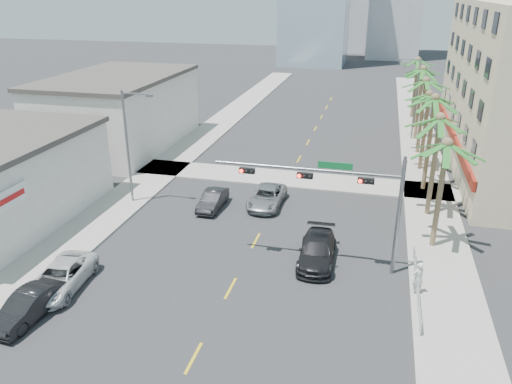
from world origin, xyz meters
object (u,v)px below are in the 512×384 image
car_lane_center (267,197)px  car_lane_right (317,251)px  traffic_signal_mast (344,191)px  pedestrian (418,278)px  car_parked_mid (28,306)px  car_lane_left (213,200)px  car_parked_far (60,277)px

car_lane_center → car_lane_right: (5.00, -7.79, 0.07)m
traffic_signal_mast → pedestrian: size_ratio=5.76×
car_parked_mid → pedestrian: pedestrian is taller
car_lane_left → car_lane_right: size_ratio=0.77×
pedestrian → traffic_signal_mast: bearing=-57.1°
traffic_signal_mast → car_parked_far: size_ratio=2.08×
car_parked_far → car_lane_left: (4.82, 12.80, -0.06)m
car_lane_left → car_parked_mid: bearing=-106.5°
traffic_signal_mast → car_parked_mid: (-15.18, -9.14, -4.33)m
traffic_signal_mast → car_lane_right: 4.51m
traffic_signal_mast → car_lane_right: traffic_signal_mast is taller
car_lane_right → car_parked_far: bearing=-156.7°
car_parked_mid → car_lane_center: 19.31m
car_parked_mid → car_lane_right: size_ratio=0.83×
car_parked_mid → car_parked_far: car_parked_far is taller
traffic_signal_mast → car_lane_right: size_ratio=2.06×
car_lane_center → car_lane_right: bearing=-55.9°
car_lane_center → pedestrian: pedestrian is taller
car_lane_left → car_lane_right: (8.98, -6.25, 0.10)m
traffic_signal_mast → car_lane_left: traffic_signal_mast is taller
car_parked_mid → pedestrian: bearing=24.1°
car_parked_mid → car_lane_center: size_ratio=0.87×
car_lane_center → pedestrian: 14.88m
car_lane_right → car_parked_mid: bearing=-147.8°
pedestrian → car_lane_center: bearing=-75.3°
car_parked_mid → car_lane_center: bearing=67.3°
car_parked_far → pedestrian: bearing=7.0°
car_parked_far → car_lane_right: (13.80, 6.54, 0.04)m
car_lane_left → traffic_signal_mast: bearing=-31.6°
car_parked_far → car_lane_right: car_lane_right is taller
car_lane_center → car_lane_right: size_ratio=0.96×
car_lane_center → traffic_signal_mast: bearing=-50.2°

